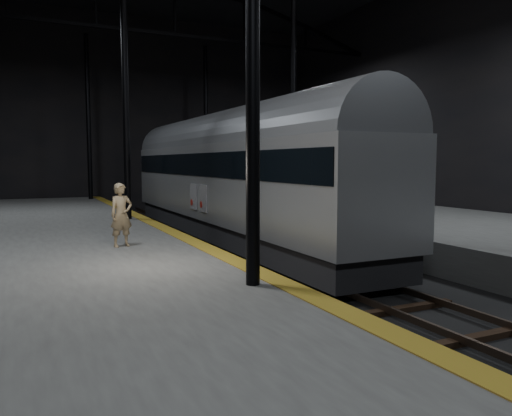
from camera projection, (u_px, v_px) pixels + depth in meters
ground at (313, 274)px, 14.65m from camera, size 44.00×44.00×0.00m
platform_left at (33, 284)px, 11.43m from camera, size 9.00×43.80×1.00m
platform_right at (493, 240)px, 17.78m from camera, size 9.00×43.80×1.00m
tactile_strip at (208, 249)px, 13.18m from camera, size 0.50×43.80×0.01m
track at (313, 272)px, 14.65m from camera, size 2.40×43.00×0.24m
train at (229, 171)px, 20.28m from camera, size 2.94×19.60×5.24m
woman at (121, 215)px, 13.46m from camera, size 0.71×0.55×1.73m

